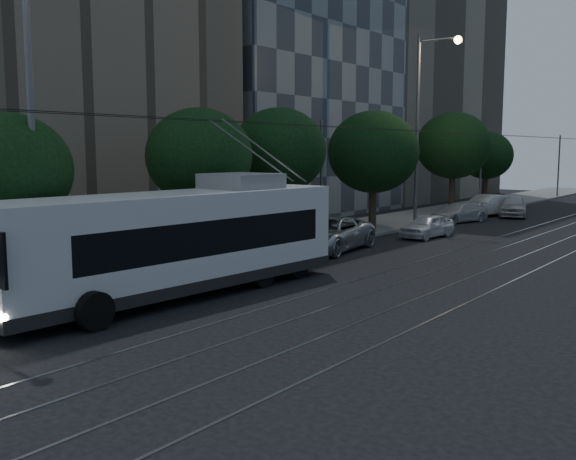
# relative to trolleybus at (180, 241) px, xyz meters

# --- Properties ---
(ground) EXTENTS (120.00, 120.00, 0.00)m
(ground) POSITION_rel_trolleybus_xyz_m (2.90, 1.24, -1.75)
(ground) COLOR black
(ground) RESTS_ON ground
(sidewalk) EXTENTS (5.00, 90.00, 0.15)m
(sidewalk) POSITION_rel_trolleybus_xyz_m (-4.60, 21.24, -1.68)
(sidewalk) COLOR gray
(sidewalk) RESTS_ON ground
(tram_rails) EXTENTS (4.52, 90.00, 0.02)m
(tram_rails) POSITION_rel_trolleybus_xyz_m (5.40, 21.24, -1.74)
(tram_rails) COLOR #96969E
(tram_rails) RESTS_ON ground
(overhead_wires) EXTENTS (2.23, 90.00, 6.00)m
(overhead_wires) POSITION_rel_trolleybus_xyz_m (-2.07, 21.24, 1.72)
(overhead_wires) COLOR black
(overhead_wires) RESTS_ON ground
(building_glass_mid) EXTENTS (14.40, 18.40, 26.80)m
(building_glass_mid) POSITION_rel_trolleybus_xyz_m (-16.10, 23.24, 11.67)
(building_glass_mid) COLOR #383E48
(building_glass_mid) RESTS_ON ground
(building_tan_far) EXTENTS (14.40, 22.40, 34.80)m
(building_tan_far) POSITION_rel_trolleybus_xyz_m (-16.10, 43.24, 15.67)
(building_tan_far) COLOR gray
(building_tan_far) RESTS_ON ground
(trolleybus) EXTENTS (3.33, 12.78, 5.63)m
(trolleybus) POSITION_rel_trolleybus_xyz_m (0.00, 0.00, 0.00)
(trolleybus) COLOR silver
(trolleybus) RESTS_ON ground
(pickup_silver) EXTENTS (3.35, 5.97, 1.57)m
(pickup_silver) POSITION_rel_trolleybus_xyz_m (-1.40, 10.39, -0.96)
(pickup_silver) COLOR #BABDC3
(pickup_silver) RESTS_ON ground
(car_white_a) EXTENTS (1.80, 3.78, 1.25)m
(car_white_a) POSITION_rel_trolleybus_xyz_m (0.20, 17.30, -1.13)
(car_white_a) COLOR white
(car_white_a) RESTS_ON ground
(car_white_b) EXTENTS (3.01, 4.65, 1.25)m
(car_white_b) POSITION_rel_trolleybus_xyz_m (-1.40, 25.24, -1.12)
(car_white_b) COLOR #BABABE
(car_white_b) RESTS_ON ground
(car_white_c) EXTENTS (2.84, 4.81, 1.50)m
(car_white_c) POSITION_rel_trolleybus_xyz_m (-1.40, 29.98, -1.00)
(car_white_c) COLOR silver
(car_white_c) RESTS_ON ground
(car_white_d) EXTENTS (2.94, 4.64, 1.47)m
(car_white_d) POSITION_rel_trolleybus_xyz_m (0.20, 30.74, -1.02)
(car_white_d) COLOR #B2B2B6
(car_white_d) RESTS_ON ground
(tree_0) EXTENTS (3.89, 3.89, 5.75)m
(tree_0) POSITION_rel_trolleybus_xyz_m (-3.63, -3.60, 2.22)
(tree_0) COLOR black
(tree_0) RESTS_ON ground
(tree_1) EXTENTS (4.27, 4.27, 6.28)m
(tree_1) POSITION_rel_trolleybus_xyz_m (-3.60, 4.42, 2.59)
(tree_1) COLOR black
(tree_1) RESTS_ON ground
(tree_2) EXTENTS (4.37, 4.37, 6.55)m
(tree_2) POSITION_rel_trolleybus_xyz_m (-3.60, 9.55, 2.80)
(tree_2) COLOR black
(tree_2) RESTS_ON ground
(tree_3) EXTENTS (5.17, 5.17, 6.82)m
(tree_3) POSITION_rel_trolleybus_xyz_m (-3.60, 18.10, 2.73)
(tree_3) COLOR black
(tree_3) RESTS_ON ground
(tree_4) EXTENTS (5.31, 5.31, 7.31)m
(tree_4) POSITION_rel_trolleybus_xyz_m (-4.10, 30.28, 3.16)
(tree_4) COLOR black
(tree_4) RESTS_ON ground
(tree_5) EXTENTS (4.22, 4.22, 6.07)m
(tree_5) POSITION_rel_trolleybus_xyz_m (-4.10, 36.72, 2.40)
(tree_5) COLOR black
(tree_5) RESTS_ON ground
(streetlamp_near) EXTENTS (2.52, 0.44, 10.48)m
(streetlamp_near) POSITION_rel_trolleybus_xyz_m (-1.88, -3.51, 4.53)
(streetlamp_near) COLOR slate
(streetlamp_near) RESTS_ON ground
(streetlamp_far) EXTENTS (2.69, 0.44, 11.30)m
(streetlamp_far) POSITION_rel_trolleybus_xyz_m (-2.10, 21.34, 4.98)
(streetlamp_far) COLOR slate
(streetlamp_far) RESTS_ON ground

